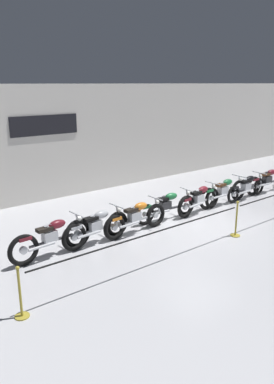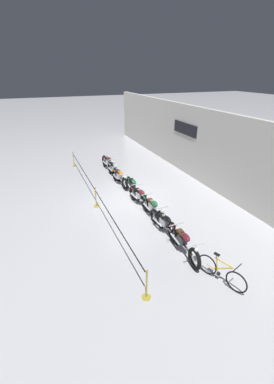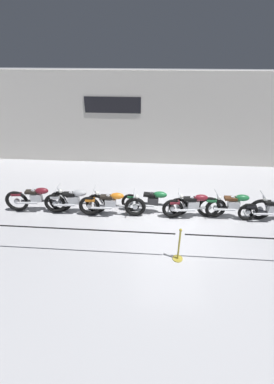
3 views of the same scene
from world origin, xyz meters
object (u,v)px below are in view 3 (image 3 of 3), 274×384
object	(u,v)px
motorcycle_green_5	(235,206)
motorcycle_green_3	(155,202)
motorcycle_maroon_0	(38,199)
stanchion_far_left	(118,235)
motorcycle_maroon_4	(195,206)
motorcycle_silver_1	(76,201)
motorcycle_orange_2	(112,204)
stanchion_mid_left	(179,249)

from	to	relation	value
motorcycle_green_5	motorcycle_green_3	bearing A→B (deg)	177.97
motorcycle_maroon_0	motorcycle_green_3	distance (m)	4.04
motorcycle_green_5	stanchion_far_left	world-z (taller)	stanchion_far_left
motorcycle_green_3	motorcycle_maroon_4	bearing A→B (deg)	-6.84
motorcycle_green_3	stanchion_far_left	xyz separation A→B (m)	(-0.95, -2.19, 0.30)
motorcycle_silver_1	stanchion_far_left	size ratio (longest dim) A/B	0.18
motorcycle_maroon_4	motorcycle_green_5	xyz separation A→B (m)	(1.33, 0.07, 0.02)
motorcycle_orange_2	motorcycle_maroon_0	bearing A→B (deg)	178.17
motorcycle_maroon_0	motorcycle_silver_1	bearing A→B (deg)	-0.06
motorcycle_silver_1	motorcycle_green_3	xyz separation A→B (m)	(2.72, 0.18, -0.01)
motorcycle_maroon_4	motorcycle_green_5	bearing A→B (deg)	2.81
motorcycle_green_3	motorcycle_orange_2	bearing A→B (deg)	-169.67
motorcycle_orange_2	motorcycle_maroon_4	world-z (taller)	motorcycle_orange_2
motorcycle_maroon_0	motorcycle_silver_1	world-z (taller)	motorcycle_maroon_0
motorcycle_maroon_0	stanchion_far_left	distance (m)	3.69
motorcycle_maroon_0	motorcycle_orange_2	distance (m)	2.61
motorcycle_maroon_0	motorcycle_silver_1	distance (m)	1.31
motorcycle_green_3	stanchion_mid_left	world-z (taller)	stanchion_mid_left
stanchion_far_left	stanchion_mid_left	xyz separation A→B (m)	(1.63, -0.00, -0.40)
motorcycle_green_3	motorcycle_maroon_4	xyz separation A→B (m)	(1.34, -0.16, 0.00)
motorcycle_maroon_0	motorcycle_maroon_4	size ratio (longest dim) A/B	1.07
motorcycle_silver_1	stanchion_mid_left	xyz separation A→B (m)	(3.40, -2.01, -0.11)
motorcycle_orange_2	motorcycle_maroon_4	size ratio (longest dim) A/B	1.06
stanchion_mid_left	motorcycle_orange_2	bearing A→B (deg)	137.57
motorcycle_silver_1	motorcycle_maroon_4	bearing A→B (deg)	0.27
motorcycle_maroon_0	motorcycle_orange_2	bearing A→B (deg)	-1.83
stanchion_far_left	motorcycle_silver_1	bearing A→B (deg)	131.34
motorcycle_silver_1	stanchion_far_left	world-z (taller)	stanchion_far_left
motorcycle_maroon_0	motorcycle_green_5	bearing A→B (deg)	0.71
motorcycle_green_5	motorcycle_maroon_4	bearing A→B (deg)	-177.19
stanchion_mid_left	motorcycle_maroon_0	bearing A→B (deg)	156.88
motorcycle_maroon_4	stanchion_mid_left	xyz separation A→B (m)	(-0.66, -2.03, -0.10)
stanchion_far_left	stanchion_mid_left	distance (m)	1.68
motorcycle_silver_1	motorcycle_maroon_4	world-z (taller)	motorcycle_silver_1
motorcycle_silver_1	motorcycle_green_3	bearing A→B (deg)	3.77
motorcycle_orange_2	motorcycle_green_3	bearing A→B (deg)	10.33
motorcycle_green_3	stanchion_mid_left	xyz separation A→B (m)	(0.68, -2.19, -0.10)
motorcycle_silver_1	stanchion_mid_left	size ratio (longest dim) A/B	2.06
motorcycle_maroon_4	stanchion_far_left	bearing A→B (deg)	-138.41
stanchion_mid_left	motorcycle_green_3	bearing A→B (deg)	107.19
motorcycle_orange_2	stanchion_far_left	bearing A→B (deg)	-76.02
motorcycle_orange_2	motorcycle_maroon_4	xyz separation A→B (m)	(2.77, 0.10, 0.00)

